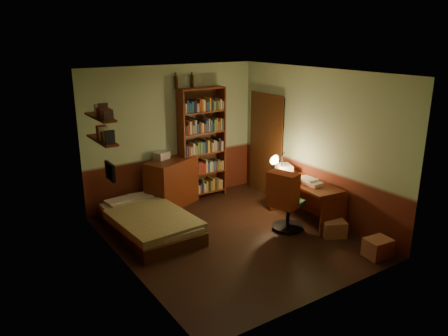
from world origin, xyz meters
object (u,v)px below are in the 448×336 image
bed (148,215)px  desk (306,201)px  mini_stereo (162,155)px  cardboard_box_b (333,228)px  dresser (172,183)px  bookshelf (202,144)px  office_chair (288,204)px  cardboard_box_a (378,248)px  desk_lamp (282,157)px

bed → desk: desk is taller
mini_stereo → cardboard_box_b: bearing=-79.4°
bed → dresser: dresser is taller
bed → bookshelf: (1.58, 0.92, 0.79)m
bookshelf → cardboard_box_b: 2.99m
bed → cardboard_box_b: (2.43, -1.79, -0.16)m
bed → desk: (2.47, -1.09, 0.06)m
office_chair → cardboard_box_a: office_chair is taller
dresser → cardboard_box_a: (1.59, -3.46, -0.31)m
bookshelf → desk: (0.89, -2.00, -0.73)m
bookshelf → cardboard_box_a: bookshelf is taller
bed → bookshelf: bookshelf is taller
mini_stereo → desk: size_ratio=0.20×
bed → mini_stereo: mini_stereo is taller
desk → cardboard_box_a: desk is taller
mini_stereo → cardboard_box_a: 4.06m
mini_stereo → desk: bearing=-70.7°
bed → bookshelf: size_ratio=0.90×
cardboard_box_b → mini_stereo: bearing=121.7°
cardboard_box_a → cardboard_box_b: size_ratio=1.01×
mini_stereo → cardboard_box_a: mini_stereo is taller
bed → cardboard_box_a: bed is taller
dresser → desk: (1.62, -1.92, -0.10)m
bookshelf → office_chair: bearing=-79.6°
dresser → desk_lamp: size_ratio=1.59×
dresser → desk: dresser is taller
desk → bed: bearing=162.1°
mini_stereo → office_chair: mini_stereo is taller
mini_stereo → desk: 2.76m
mini_stereo → cardboard_box_b: size_ratio=0.72×
desk → bookshelf: bearing=119.9°
office_chair → desk: bearing=-6.7°
bookshelf → desk: bearing=-66.2°
bed → desk_lamp: desk_lamp is taller
cardboard_box_b → bed: bearing=143.7°
bookshelf → desk_lamp: 1.64m
desk_lamp → office_chair: desk_lamp is taller
desk → dresser: bearing=136.0°
desk_lamp → cardboard_box_b: (0.03, -1.28, -0.90)m
bed → desk: bearing=-24.3°
dresser → bookshelf: bookshelf is taller
dresser → cardboard_box_a: size_ratio=2.74×
desk → desk_lamp: bearing=103.3°
cardboard_box_b → bookshelf: bearing=107.4°
cardboard_box_a → dresser: bearing=114.7°
bookshelf → desk_lamp: (0.82, -1.42, -0.06)m
bed → desk: size_ratio=1.48×
bookshelf → desk_lamp: bearing=-60.4°
mini_stereo → cardboard_box_a: bearing=-85.6°
mini_stereo → cardboard_box_b: mini_stereo is taller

